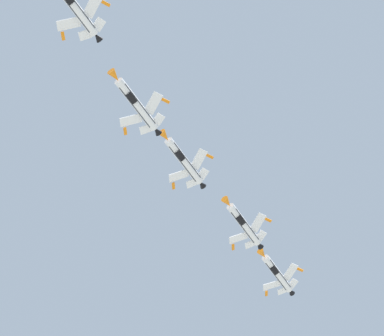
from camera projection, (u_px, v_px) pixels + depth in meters
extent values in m
cylinder|color=white|center=(75.00, 7.00, 128.00)|extent=(6.56, 11.61, 1.70)
cube|color=#383D47|center=(75.00, 7.00, 127.61)|extent=(5.57, 9.78, 0.89)
cone|color=black|center=(97.00, 37.00, 131.52)|extent=(1.90, 2.02, 1.36)
cube|color=white|center=(93.00, 6.00, 128.81)|extent=(3.93, 4.33, 1.70)
cube|color=orange|center=(106.00, 4.00, 129.37)|extent=(1.64, 1.45, 0.43)
cube|color=white|center=(69.00, 24.00, 128.85)|extent=(4.09, 2.13, 1.70)
cube|color=orange|center=(63.00, 36.00, 129.44)|extent=(0.70, 1.63, 0.43)
cube|color=white|center=(99.00, 25.00, 130.65)|extent=(2.68, 2.70, 0.94)
cube|color=white|center=(85.00, 35.00, 130.67)|extent=(2.19, 1.80, 0.94)
cube|color=orange|center=(89.00, 26.00, 132.05)|extent=(2.11, 2.83, 2.50)
cylinder|color=white|center=(137.00, 105.00, 136.13)|extent=(6.56, 11.61, 1.70)
cube|color=#383D47|center=(137.00, 106.00, 135.73)|extent=(5.57, 9.78, 0.89)
cone|color=orange|center=(115.00, 76.00, 132.40)|extent=(2.42, 2.83, 1.56)
cone|color=black|center=(157.00, 131.00, 139.65)|extent=(1.90, 2.02, 1.36)
ellipsoid|color=#192333|center=(128.00, 93.00, 135.30)|extent=(2.63, 3.50, 1.42)
cube|color=black|center=(131.00, 98.00, 134.32)|extent=(2.13, 2.55, 1.18)
cube|color=white|center=(153.00, 103.00, 136.93)|extent=(3.93, 4.33, 1.69)
cube|color=orange|center=(166.00, 101.00, 137.49)|extent=(1.64, 1.45, 0.42)
cube|color=white|center=(131.00, 120.00, 136.98)|extent=(4.10, 2.13, 1.69)
cube|color=orange|center=(125.00, 131.00, 137.58)|extent=(0.70, 1.63, 0.42)
cube|color=white|center=(158.00, 120.00, 138.77)|extent=(2.69, 2.70, 0.94)
cube|color=white|center=(145.00, 129.00, 138.81)|extent=(2.19, 1.80, 0.94)
cube|color=orange|center=(149.00, 120.00, 140.18)|extent=(2.10, 2.83, 2.50)
cylinder|color=white|center=(184.00, 161.00, 147.03)|extent=(6.56, 11.61, 1.70)
cube|color=#383D47|center=(185.00, 162.00, 146.63)|extent=(5.56, 9.77, 0.98)
cone|color=orange|center=(165.00, 136.00, 143.30)|extent=(2.42, 2.83, 1.56)
cone|color=black|center=(201.00, 184.00, 150.54)|extent=(1.90, 2.02, 1.36)
ellipsoid|color=#192333|center=(176.00, 151.00, 146.19)|extent=(2.67, 3.52, 1.46)
cube|color=black|center=(180.00, 155.00, 145.21)|extent=(2.15, 2.56, 1.23)
cube|color=white|center=(199.00, 159.00, 147.99)|extent=(3.86, 4.24, 1.97)
cube|color=orange|center=(210.00, 156.00, 148.69)|extent=(1.64, 1.45, 0.46)
cube|color=white|center=(179.00, 176.00, 147.71)|extent=(3.99, 2.12, 1.97)
cube|color=orange|center=(173.00, 186.00, 148.17)|extent=(0.70, 1.63, 0.46)
cube|color=white|center=(203.00, 174.00, 149.77)|extent=(2.65, 2.66, 1.08)
cube|color=white|center=(191.00, 183.00, 149.60)|extent=(2.14, 1.80, 1.08)
cube|color=orange|center=(193.00, 174.00, 151.07)|extent=(2.26, 2.90, 2.44)
cylinder|color=white|center=(244.00, 225.00, 155.50)|extent=(6.56, 11.61, 1.70)
cube|color=#383D47|center=(245.00, 226.00, 155.10)|extent=(5.56, 9.78, 0.93)
cone|color=orange|center=(227.00, 203.00, 151.77)|extent=(2.42, 2.83, 1.56)
cone|color=black|center=(259.00, 245.00, 159.02)|extent=(1.90, 2.02, 1.36)
ellipsoid|color=#192333|center=(237.00, 215.00, 154.67)|extent=(2.64, 3.51, 1.44)
cube|color=black|center=(241.00, 220.00, 153.69)|extent=(2.14, 2.56, 1.20)
cube|color=white|center=(258.00, 223.00, 156.36)|extent=(3.91, 4.30, 1.80)
cube|color=orange|center=(268.00, 220.00, 156.98)|extent=(1.64, 1.45, 0.44)
cube|color=white|center=(238.00, 238.00, 156.28)|extent=(4.06, 2.12, 1.80)
cube|color=orange|center=(233.00, 247.00, 156.83)|extent=(0.70, 1.63, 0.44)
cube|color=white|center=(261.00, 236.00, 158.18)|extent=(2.67, 2.69, 0.99)
cube|color=white|center=(250.00, 244.00, 158.14)|extent=(2.17, 1.80, 0.99)
cube|color=orange|center=(251.00, 235.00, 159.55)|extent=(2.16, 2.86, 2.48)
cylinder|color=white|center=(277.00, 274.00, 167.35)|extent=(6.56, 11.61, 1.70)
cube|color=#383D47|center=(278.00, 275.00, 166.95)|extent=(5.57, 9.78, 0.85)
cone|color=orange|center=(263.00, 254.00, 163.62)|extent=(2.42, 2.83, 1.56)
cone|color=black|center=(291.00, 291.00, 170.86)|extent=(1.90, 2.02, 1.36)
ellipsoid|color=#192333|center=(271.00, 265.00, 166.51)|extent=(2.61, 3.49, 1.40)
cube|color=black|center=(274.00, 270.00, 165.53)|extent=(2.11, 2.55, 1.15)
cube|color=white|center=(290.00, 272.00, 168.06)|extent=(3.96, 4.36, 1.55)
cube|color=orange|center=(300.00, 270.00, 168.56)|extent=(1.64, 1.45, 0.41)
cube|color=white|center=(272.00, 285.00, 168.27)|extent=(4.14, 2.13, 1.55)
cube|color=orange|center=(266.00, 293.00, 168.94)|extent=(0.70, 1.63, 0.41)
cube|color=white|center=(293.00, 283.00, 169.94)|extent=(2.70, 2.72, 0.86)
cube|color=white|center=(282.00, 291.00, 170.07)|extent=(2.21, 1.80, 0.86)
cube|color=orange|center=(284.00, 282.00, 171.39)|extent=(2.02, 2.79, 2.52)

